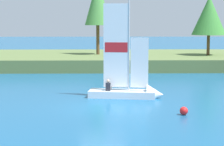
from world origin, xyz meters
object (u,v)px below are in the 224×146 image
at_px(shoreline_tree_midleft, 98,2).
at_px(sailboat, 134,90).
at_px(shoreline_tree_centre, 209,16).
at_px(channel_buoy, 184,111).

height_order(shoreline_tree_midleft, sailboat, shoreline_tree_midleft).
relative_size(shoreline_tree_midleft, sailboat, 1.24).
bearing_deg(shoreline_tree_centre, channel_buoy, -106.63).
relative_size(shoreline_tree_midleft, shoreline_tree_centre, 1.31).
xyz_separation_m(shoreline_tree_midleft, channel_buoy, (4.78, -23.76, -6.51)).
bearing_deg(shoreline_tree_midleft, sailboat, -82.33).
bearing_deg(sailboat, shoreline_tree_midleft, 106.16).
height_order(sailboat, channel_buoy, sailboat).
height_order(shoreline_tree_midleft, shoreline_tree_centre, shoreline_tree_midleft).
height_order(shoreline_tree_centre, channel_buoy, shoreline_tree_centre).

